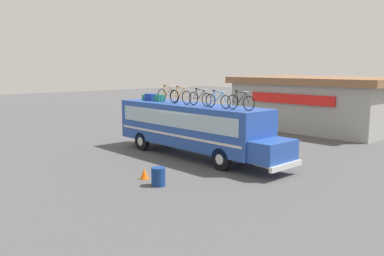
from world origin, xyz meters
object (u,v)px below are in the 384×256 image
Objects in this scene: bus at (193,126)px; luggage_bag_2 at (151,97)px; rooftop_bicycle_3 at (200,98)px; rooftop_bicycle_1 at (168,95)px; luggage_bag_1 at (147,97)px; rooftop_bicycle_4 at (218,100)px; rooftop_bicycle_2 at (180,96)px; trash_bin at (158,177)px; traffic_cone at (144,174)px; rooftop_bicycle_5 at (240,102)px; luggage_bag_3 at (159,98)px.

bus is 16.51× the size of luggage_bag_2.
rooftop_bicycle_3 reaches higher than luggage_bag_2.
rooftop_bicycle_3 is (2.94, -0.27, -0.02)m from rooftop_bicycle_1.
bus is at bearing -1.27° from luggage_bag_1.
rooftop_bicycle_3 is 1.42m from rooftop_bicycle_4.
bus is 2.67m from rooftop_bicycle_4.
rooftop_bicycle_2 reaches higher than trash_bin.
rooftop_bicycle_2 is 5.87m from traffic_cone.
rooftop_bicycle_4 is (6.44, -0.47, 0.21)m from luggage_bag_1.
rooftop_bicycle_5 is at bearing -2.87° from luggage_bag_1.
rooftop_bicycle_1 reaches higher than bus.
trash_bin is (2.28, -4.55, -2.86)m from rooftop_bicycle_3.
bus is 5.17m from traffic_cone.
rooftop_bicycle_5 reaches higher than luggage_bag_3.
rooftop_bicycle_3 is 2.79m from rooftop_bicycle_5.
luggage_bag_2 reaches higher than luggage_bag_3.
luggage_bag_2 is 0.39× the size of rooftop_bicycle_2.
bus is 14.56× the size of trash_bin.
rooftop_bicycle_3 is at bearing -18.29° from bus.
luggage_bag_3 is (-2.86, -0.07, 1.37)m from bus.
luggage_bag_3 is at bearing -6.55° from luggage_bag_1.
rooftop_bicycle_1 is 1.09× the size of rooftop_bicycle_3.
rooftop_bicycle_1 is at bearing 174.69° from rooftop_bicycle_3.
luggage_bag_3 is 6.39m from rooftop_bicycle_5.
bus is 2.71m from rooftop_bicycle_1.
rooftop_bicycle_2 is at bearing -5.97° from luggage_bag_1.
luggage_bag_2 is 0.40× the size of rooftop_bicycle_3.
rooftop_bicycle_5 is (7.82, -0.39, 0.23)m from luggage_bag_1.
rooftop_bicycle_2 reaches higher than rooftop_bicycle_1.
trash_bin is (6.63, -4.70, -2.68)m from luggage_bag_2.
bus is 1.77m from rooftop_bicycle_2.
rooftop_bicycle_4 is (4.35, -0.41, -0.04)m from rooftop_bicycle_1.
rooftop_bicycle_4 is at bearing 85.38° from traffic_cone.
trash_bin is at bearing -78.88° from rooftop_bicycle_4.
luggage_bag_2 is 1.37× the size of traffic_cone.
rooftop_bicycle_3 is (0.74, -0.24, 1.56)m from bus.
rooftop_bicycle_1 is at bearing 168.15° from rooftop_bicycle_2.
rooftop_bicycle_4 reaches higher than trash_bin.
rooftop_bicycle_2 is 2.90m from rooftop_bicycle_4.
rooftop_bicycle_5 reaches higher than luggage_bag_2.
rooftop_bicycle_1 is at bearing 5.13° from luggage_bag_2.
rooftop_bicycle_4 is (2.15, -0.38, 1.54)m from bus.
luggage_bag_2 is at bearing 176.46° from rooftop_bicycle_2.
rooftop_bicycle_4 reaches higher than traffic_cone.
rooftop_bicycle_5 is (7.14, -0.20, 0.17)m from luggage_bag_2.
luggage_bag_3 is 7.10m from traffic_cone.
rooftop_bicycle_1 reaches higher than trash_bin.
luggage_bag_3 is at bearing 176.45° from rooftop_bicycle_4.
luggage_bag_3 is 0.28× the size of rooftop_bicycle_1.
luggage_bag_2 is 0.40× the size of rooftop_bicycle_4.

